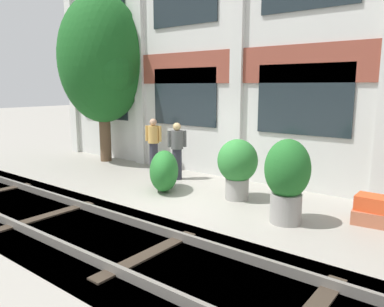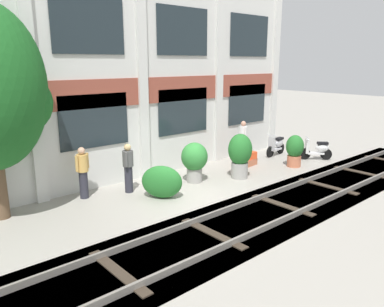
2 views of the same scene
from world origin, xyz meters
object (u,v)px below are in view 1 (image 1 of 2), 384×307
Objects in this scene: potted_plant_glazed_jar at (287,177)px; topiary_hedge at (164,171)px; resident_watching_tracks at (154,143)px; potted_plant_square_trough at (379,212)px; potted_plant_stone_basin at (237,165)px; resident_by_doorway at (177,149)px; broadleaf_tree at (102,62)px.

potted_plant_glazed_jar is 3.34m from topiary_hedge.
topiary_hedge is (1.83, -1.54, -0.35)m from resident_watching_tracks.
potted_plant_square_trough is 0.69× the size of potted_plant_stone_basin.
resident_by_doorway is at bearing 50.16° from resident_watching_tracks.
broadleaf_tree is 5.77× the size of potted_plant_square_trough.
potted_plant_glazed_jar is 1.01× the size of resident_watching_tracks.
potted_plant_stone_basin is (5.95, -1.05, -2.56)m from broadleaf_tree.
potted_plant_stone_basin is at bearing 16.18° from topiary_hedge.
potted_plant_square_trough is at bearing 40.08° from resident_by_doorway.
resident_by_doorway is (3.66, -0.47, -2.52)m from broadleaf_tree.
broadleaf_tree reaches higher than potted_plant_stone_basin.
potted_plant_glazed_jar reaches higher than resident_by_doorway.
potted_plant_glazed_jar is 1.02× the size of resident_by_doorway.
potted_plant_glazed_jar reaches higher than potted_plant_square_trough.
potted_plant_stone_basin is at bearing 30.05° from resident_by_doorway.
topiary_hedge is at bearing -163.82° from potted_plant_stone_basin.
potted_plant_stone_basin is 2.37m from resident_by_doorway.
potted_plant_square_trough is 6.65m from resident_watching_tracks.
resident_watching_tracks is 2.41m from topiary_hedge.
potted_plant_glazed_jar is (1.52, -0.73, 0.09)m from potted_plant_stone_basin.
broadleaf_tree is 5.29m from topiary_hedge.
resident_watching_tracks is (-6.58, 0.82, 0.60)m from potted_plant_square_trough.
potted_plant_glazed_jar is at bearing -147.03° from potted_plant_square_trough.
broadleaf_tree is 3.43m from resident_watching_tracks.
resident_watching_tracks is at bearing 172.90° from potted_plant_square_trough.
potted_plant_square_trough is 5.30m from resident_by_doorway.
broadleaf_tree is at bearing -112.12° from resident_watching_tracks.
resident_by_doorway is at bearing 165.87° from potted_plant_stone_basin.
potted_plant_glazed_jar reaches higher than resident_watching_tracks.
resident_by_doorway is at bearing 175.90° from potted_plant_square_trough.
resident_watching_tracks reaches higher than potted_plant_stone_basin.
potted_plant_stone_basin is 1.10× the size of topiary_hedge.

